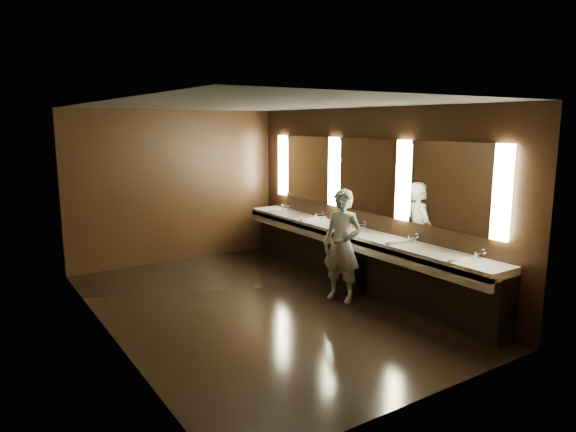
{
  "coord_description": "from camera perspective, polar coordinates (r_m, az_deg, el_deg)",
  "views": [
    {
      "loc": [
        -3.44,
        -6.02,
        2.56
      ],
      "look_at": [
        0.52,
        0.0,
        1.25
      ],
      "focal_mm": 32.0,
      "sensor_mm": 36.0,
      "label": 1
    }
  ],
  "objects": [
    {
      "name": "wall_left",
      "position": [
        6.3,
        -19.52,
        -0.92
      ],
      "size": [
        0.02,
        6.0,
        2.8
      ],
      "primitive_type": "cube",
      "color": "black",
      "rests_on": "floor"
    },
    {
      "name": "wall_back",
      "position": [
        9.73,
        -12.37,
        3.2
      ],
      "size": [
        4.0,
        0.02,
        2.8
      ],
      "primitive_type": "cube",
      "color": "black",
      "rests_on": "floor"
    },
    {
      "name": "sink_counter",
      "position": [
        8.24,
        7.45,
        -4.31
      ],
      "size": [
        0.55,
        5.4,
        1.01
      ],
      "color": "black",
      "rests_on": "floor"
    },
    {
      "name": "wall_right",
      "position": [
        8.2,
        8.7,
        2.03
      ],
      "size": [
        0.02,
        6.0,
        2.8
      ],
      "primitive_type": "cube",
      "color": "black",
      "rests_on": "floor"
    },
    {
      "name": "floor",
      "position": [
        7.39,
        -3.41,
        -9.99
      ],
      "size": [
        6.0,
        6.0,
        0.0
      ],
      "primitive_type": "plane",
      "color": "black",
      "rests_on": "ground"
    },
    {
      "name": "wall_front",
      "position": [
        4.72,
        14.94,
        -4.29
      ],
      "size": [
        4.0,
        0.02,
        2.8
      ],
      "primitive_type": "cube",
      "color": "black",
      "rests_on": "floor"
    },
    {
      "name": "trash_bin",
      "position": [
        7.98,
        7.41,
        -6.52
      ],
      "size": [
        0.42,
        0.42,
        0.53
      ],
      "primitive_type": "cylinder",
      "rotation": [
        0.0,
        0.0,
        -0.29
      ],
      "color": "black",
      "rests_on": "floor"
    },
    {
      "name": "person",
      "position": [
        7.46,
        6.04,
        -3.28
      ],
      "size": [
        0.58,
        0.7,
        1.63
      ],
      "primitive_type": "imported",
      "rotation": [
        0.0,
        0.0,
        -1.19
      ],
      "color": "#8AB2CE",
      "rests_on": "floor"
    },
    {
      "name": "mirror_band",
      "position": [
        8.14,
        8.66,
        4.46
      ],
      "size": [
        0.06,
        5.03,
        1.15
      ],
      "color": "#FFF7C5",
      "rests_on": "wall_right"
    },
    {
      "name": "ceiling",
      "position": [
        6.94,
        -3.66,
        12.25
      ],
      "size": [
        4.0,
        6.0,
        0.02
      ],
      "primitive_type": "cube",
      "color": "#2D2D2B",
      "rests_on": "wall_back"
    }
  ]
}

